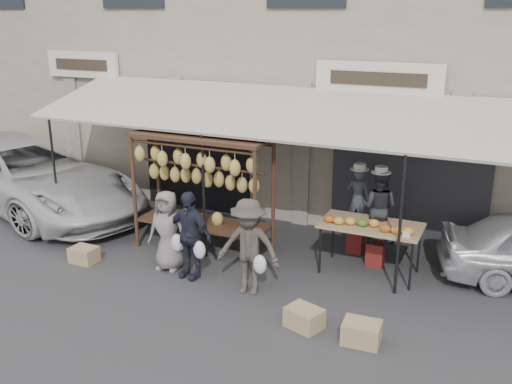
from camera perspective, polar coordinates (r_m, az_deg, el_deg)
ground_plane at (r=9.36m, az=-3.20°, el=-10.06°), size 90.00×90.00×0.00m
shophouse at (r=14.36m, az=9.16°, el=14.64°), size 24.00×6.15×7.30m
awning at (r=10.50m, az=2.48°, el=7.90°), size 10.00×2.35×2.92m
banana_rack at (r=10.41m, az=-5.58°, el=2.08°), size 2.60×0.90×2.24m
produce_table at (r=9.83m, az=11.34°, el=-3.39°), size 1.70×0.90×1.04m
vendor_left at (r=10.66m, az=10.15°, el=-0.75°), size 0.45×0.30×1.22m
vendor_right at (r=10.15m, az=12.18°, el=-1.50°), size 0.68×0.55×1.33m
customer_left at (r=10.01m, az=-8.85°, el=-3.84°), size 0.73×0.51×1.43m
customer_mid at (r=9.65m, az=-6.69°, el=-4.28°), size 0.94×0.50×1.53m
customer_right at (r=9.05m, az=-0.75°, el=-5.50°), size 1.09×0.71×1.58m
stool_left at (r=10.94m, az=9.92°, el=-4.84°), size 0.36×0.36×0.42m
stool_right at (r=10.47m, az=11.87°, el=-6.03°), size 0.32×0.32×0.42m
crate_near_a at (r=8.39m, az=4.84°, el=-12.43°), size 0.59×0.52×0.30m
crate_near_b at (r=8.15m, az=10.50°, el=-13.66°), size 0.53×0.42×0.31m
crate_far at (r=10.83m, az=-16.81°, el=-6.02°), size 0.47×0.36×0.28m
van at (r=14.44m, az=-22.42°, el=3.30°), size 5.77×3.94×2.20m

